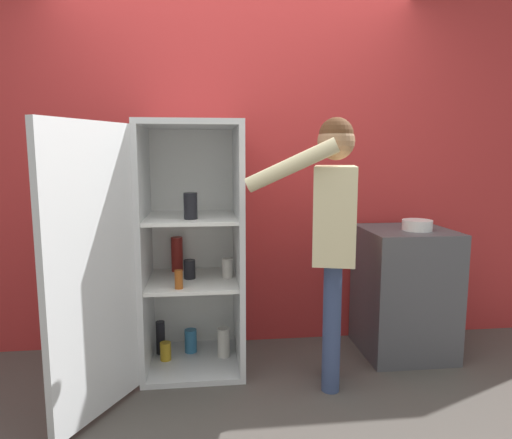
% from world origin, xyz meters
% --- Properties ---
extents(ground_plane, '(12.00, 12.00, 0.00)m').
position_xyz_m(ground_plane, '(0.00, 0.00, 0.00)').
color(ground_plane, '#4C4742').
extents(wall_back, '(7.00, 0.06, 2.55)m').
position_xyz_m(wall_back, '(0.00, 0.98, 1.27)').
color(wall_back, '#B72D2D').
rests_on(wall_back, ground_plane).
extents(refrigerator, '(0.99, 1.21, 1.61)m').
position_xyz_m(refrigerator, '(-0.43, 0.53, 0.79)').
color(refrigerator, silver).
rests_on(refrigerator, ground_plane).
extents(person, '(0.72, 0.54, 1.62)m').
position_xyz_m(person, '(0.51, 0.24, 1.03)').
color(person, '#384770').
rests_on(person, ground_plane).
extents(counter, '(0.59, 0.59, 0.89)m').
position_xyz_m(counter, '(1.16, 0.63, 0.45)').
color(counter, '#4C4C51').
rests_on(counter, ground_plane).
extents(bowl, '(0.20, 0.20, 0.07)m').
position_xyz_m(bowl, '(1.21, 0.58, 0.93)').
color(bowl, white).
rests_on(bowl, counter).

